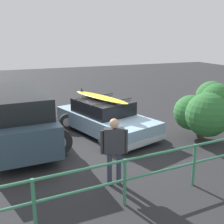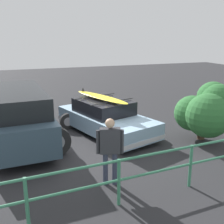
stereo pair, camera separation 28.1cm
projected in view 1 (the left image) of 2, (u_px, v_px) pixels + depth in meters
name	position (u px, v px, depth m)	size (l,w,h in m)	color
ground_plane	(95.00, 142.00, 9.39)	(44.00, 44.00, 0.02)	#28282B
sedan_car	(105.00, 117.00, 10.11)	(3.02, 4.43, 1.49)	#8CADC6
suv_car	(17.00, 117.00, 8.93)	(2.80, 4.89, 1.80)	#334756
person_bystander	(114.00, 146.00, 6.48)	(0.61, 0.31, 1.64)	#33384C
railing_fence	(162.00, 166.00, 6.13)	(9.26, 0.64, 1.04)	#387F5B
bush_near_left	(206.00, 108.00, 9.30)	(1.78, 2.00, 1.97)	#4C3828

